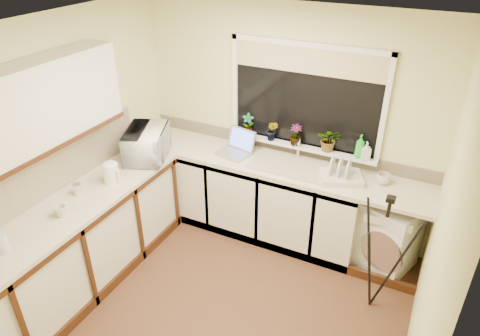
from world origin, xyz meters
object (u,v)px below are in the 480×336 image
at_px(tripod, 380,255).
at_px(laptop, 237,147).
at_px(microwave, 147,144).
at_px(cup_back, 383,179).
at_px(soap_bottle_green, 360,146).
at_px(glass_jug, 1,244).
at_px(cup_left, 60,211).
at_px(dish_rack, 341,177).
at_px(washing_machine, 387,234).
at_px(steel_jar, 77,189).
at_px(soap_bottle_clear, 366,151).
at_px(plant_b, 272,131).
at_px(plant_c, 296,135).
at_px(plant_d, 329,139).
at_px(plant_a, 248,124).
at_px(kettle, 111,174).

bearing_deg(tripod, laptop, 146.60).
distance_m(microwave, cup_back, 2.39).
distance_m(microwave, soap_bottle_green, 2.16).
xyz_separation_m(tripod, glass_jug, (-2.54, -1.60, 0.38)).
xyz_separation_m(cup_back, cup_left, (-2.34, -1.74, -0.00)).
bearing_deg(dish_rack, washing_machine, -14.52).
distance_m(steel_jar, soap_bottle_clear, 2.73).
relative_size(dish_rack, glass_jug, 2.60).
bearing_deg(washing_machine, glass_jug, -118.79).
bearing_deg(laptop, plant_b, 37.10).
bearing_deg(plant_c, dish_rack, -23.67).
distance_m(glass_jug, steel_jar, 0.85).
bearing_deg(microwave, tripod, -116.02).
xyz_separation_m(microwave, plant_d, (1.74, 0.70, 0.12)).
bearing_deg(cup_back, plant_d, 165.99).
bearing_deg(tripod, soap_bottle_clear, 101.84).
height_order(microwave, cup_back, microwave).
distance_m(soap_bottle_green, cup_back, 0.38).
bearing_deg(soap_bottle_green, glass_jug, -131.15).
xyz_separation_m(dish_rack, plant_a, (-1.11, 0.26, 0.24)).
xyz_separation_m(kettle, tripod, (2.47, 0.45, -0.41)).
xyz_separation_m(plant_d, soap_bottle_clear, (0.37, -0.02, -0.03)).
xyz_separation_m(microwave, cup_back, (2.32, 0.55, -0.11)).
bearing_deg(cup_back, plant_a, 174.56).
bearing_deg(plant_d, plant_c, -177.33).
distance_m(kettle, glass_jug, 1.15).
relative_size(washing_machine, cup_left, 7.03).
distance_m(washing_machine, plant_b, 1.56).
xyz_separation_m(tripod, cup_left, (-2.49, -1.08, 0.36)).
distance_m(tripod, steel_jar, 2.74).
relative_size(tripod, soap_bottle_clear, 6.37).
relative_size(microwave, cup_back, 4.32).
xyz_separation_m(soap_bottle_green, soap_bottle_clear, (0.06, -0.02, -0.03)).
relative_size(washing_machine, tripod, 0.63).
height_order(dish_rack, soap_bottle_clear, soap_bottle_clear).
distance_m(tripod, soap_bottle_clear, 1.03).
bearing_deg(cup_left, microwave, 89.14).
relative_size(laptop, cup_back, 3.00).
height_order(washing_machine, plant_c, plant_c).
bearing_deg(plant_a, steel_jar, -122.00).
relative_size(dish_rack, soap_bottle_green, 1.64).
relative_size(glass_jug, soap_bottle_green, 0.63).
bearing_deg(plant_d, cup_left, -132.85).
xyz_separation_m(glass_jug, plant_c, (1.45, 2.40, 0.18)).
distance_m(glass_jug, plant_c, 2.81).
bearing_deg(plant_b, cup_left, -121.69).
height_order(soap_bottle_clear, cup_left, soap_bottle_clear).
bearing_deg(microwave, washing_machine, -101.51).
relative_size(kettle, plant_c, 0.89).
bearing_deg(dish_rack, plant_b, 140.87).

